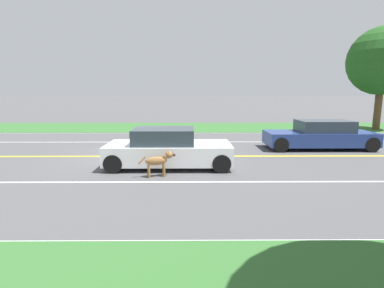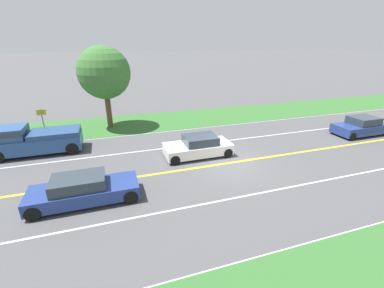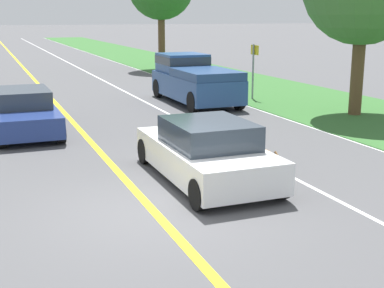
# 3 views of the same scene
# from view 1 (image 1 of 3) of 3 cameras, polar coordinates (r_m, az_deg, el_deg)

# --- Properties ---
(ground_plane) EXTENTS (400.00, 400.00, 0.00)m
(ground_plane) POSITION_cam_1_polar(r_m,az_deg,el_deg) (12.26, -10.74, -2.33)
(ground_plane) COLOR #4C4C4F
(centre_divider_line) EXTENTS (0.18, 160.00, 0.01)m
(centre_divider_line) POSITION_cam_1_polar(r_m,az_deg,el_deg) (12.26, -10.74, -2.31)
(centre_divider_line) COLOR yellow
(centre_divider_line) RESTS_ON ground
(lane_edge_line_right) EXTENTS (0.14, 160.00, 0.01)m
(lane_edge_line_right) POSITION_cam_1_polar(r_m,az_deg,el_deg) (5.85, -23.45, -16.83)
(lane_edge_line_right) COLOR white
(lane_edge_line_right) RESTS_ON ground
(lane_edge_line_left) EXTENTS (0.14, 160.00, 0.01)m
(lane_edge_line_left) POSITION_cam_1_polar(r_m,az_deg,el_deg) (19.09, -7.03, 2.12)
(lane_edge_line_left) COLOR white
(lane_edge_line_left) RESTS_ON ground
(lane_dash_same_dir) EXTENTS (0.10, 160.00, 0.01)m
(lane_dash_same_dir) POSITION_cam_1_polar(r_m,az_deg,el_deg) (8.94, -14.72, -7.03)
(lane_dash_same_dir) COLOR white
(lane_dash_same_dir) RESTS_ON ground
(lane_dash_oncoming) EXTENTS (0.10, 160.00, 0.01)m
(lane_dash_oncoming) POSITION_cam_1_polar(r_m,az_deg,el_deg) (15.65, -8.48, 0.39)
(lane_dash_oncoming) COLOR white
(lane_dash_oncoming) RESTS_ON ground
(grass_verge_left) EXTENTS (6.00, 160.00, 0.03)m
(grass_verge_left) POSITION_cam_1_polar(r_m,az_deg,el_deg) (22.04, -6.15, 3.20)
(grass_verge_left) COLOR #33662D
(grass_verge_left) RESTS_ON ground
(ego_car) EXTENTS (1.91, 4.24, 1.33)m
(ego_car) POSITION_cam_1_polar(r_m,az_deg,el_deg) (10.35, -4.62, -0.94)
(ego_car) COLOR white
(ego_car) RESTS_ON ground
(dog) EXTENTS (0.41, 1.14, 0.80)m
(dog) POSITION_cam_1_polar(r_m,az_deg,el_deg) (9.15, -6.27, -3.16)
(dog) COLOR olive
(dog) RESTS_ON ground
(oncoming_car) EXTENTS (1.79, 4.76, 1.30)m
(oncoming_car) POSITION_cam_1_polar(r_m,az_deg,el_deg) (14.75, 23.22, 1.50)
(oncoming_car) COLOR navy
(oncoming_car) RESTS_ON ground
(roadside_tree_left_near) EXTENTS (4.49, 4.49, 6.84)m
(roadside_tree_left_near) POSITION_cam_1_polar(r_m,az_deg,el_deg) (24.18, 32.58, 13.15)
(roadside_tree_left_near) COLOR brown
(roadside_tree_left_near) RESTS_ON ground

